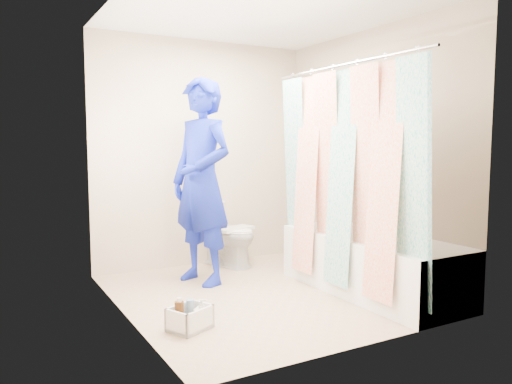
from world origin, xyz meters
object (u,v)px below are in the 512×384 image
plumber (202,181)px  bathtub (371,262)px  cleaning_caddy (191,319)px  toilet (228,233)px

plumber → bathtub: bearing=29.1°
cleaning_caddy → toilet: bearing=31.3°
toilet → plumber: plumber is taller
bathtub → cleaning_caddy: (-1.72, -0.05, -0.19)m
cleaning_caddy → bathtub: bearing=-22.9°
bathtub → cleaning_caddy: 1.73m
plumber → cleaning_caddy: plumber is taller
bathtub → toilet: bearing=113.9°
bathtub → plumber: plumber is taller
plumber → cleaning_caddy: size_ratio=5.57×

